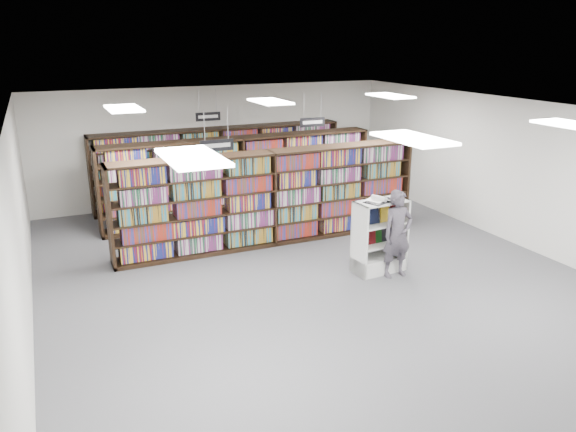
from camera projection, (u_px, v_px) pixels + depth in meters
name	position (u px, v px, depth m)	size (l,w,h in m)	color
floor	(310.00, 275.00, 11.01)	(12.00, 12.00, 0.00)	#4B4B50
ceiling	(313.00, 110.00, 10.04)	(10.00, 12.00, 0.10)	silver
wall_back	(217.00, 144.00, 15.74)	(10.00, 0.10, 3.20)	silver
wall_left	(19.00, 232.00, 8.58)	(0.10, 12.00, 3.20)	silver
wall_right	(513.00, 172.00, 12.46)	(0.10, 12.00, 3.20)	silver
bookshelf_row_near	(271.00, 198.00, 12.43)	(7.00, 0.60, 2.10)	black
bookshelf_row_mid	(241.00, 178.00, 14.17)	(7.00, 0.60, 2.10)	black
bookshelf_row_far	(221.00, 165.00, 15.65)	(7.00, 0.60, 2.10)	black
aisle_sign_left	(217.00, 144.00, 10.53)	(0.65, 0.02, 0.80)	#B2B2B7
aisle_sign_right	(312.00, 121.00, 13.43)	(0.65, 0.02, 0.80)	#B2B2B7
aisle_sign_center	(208.00, 116.00, 14.40)	(0.65, 0.02, 0.80)	#B2B2B7
troffer_front_left	(192.00, 157.00, 6.27)	(0.60, 1.20, 0.04)	white
troffer_front_center	(413.00, 139.00, 7.44)	(0.60, 1.20, 0.04)	white
troffer_front_right	(575.00, 125.00, 8.60)	(0.60, 1.20, 0.04)	white
troffer_back_left	(124.00, 108.00, 10.62)	(0.60, 1.20, 0.04)	white
troffer_back_center	(270.00, 102.00, 11.79)	(0.60, 1.20, 0.04)	white
troffer_back_right	(390.00, 96.00, 12.96)	(0.60, 1.20, 0.04)	white
endcap_display	(378.00, 247.00, 11.09)	(1.08, 0.61, 1.45)	silver
open_book	(380.00, 200.00, 10.72)	(0.71, 0.56, 0.13)	black
shopper	(397.00, 234.00, 10.72)	(0.63, 0.41, 1.72)	#4C4751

